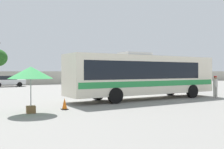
% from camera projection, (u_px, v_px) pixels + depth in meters
% --- Properties ---
extents(ground_plane, '(300.00, 300.00, 0.00)m').
position_uv_depth(ground_plane, '(100.00, 90.00, 29.60)').
color(ground_plane, gray).
extents(perimeter_wall, '(80.00, 0.30, 2.09)m').
position_uv_depth(perimeter_wall, '(63.00, 78.00, 42.69)').
color(perimeter_wall, '#B2AD9E').
rests_on(perimeter_wall, ground_plane).
extents(coach_bus_cream_green, '(12.42, 3.38, 3.48)m').
position_uv_depth(coach_bus_cream_green, '(143.00, 74.00, 19.39)').
color(coach_bus_cream_green, silver).
rests_on(coach_bus_cream_green, ground_plane).
extents(attendant_by_bus_door, '(0.49, 0.49, 1.73)m').
position_uv_depth(attendant_by_bus_door, '(215.00, 85.00, 20.30)').
color(attendant_by_bus_door, '#B7B2A8').
rests_on(attendant_by_bus_door, ground_plane).
extents(vendor_umbrella_near_gate_green, '(2.20, 2.20, 2.34)m').
position_uv_depth(vendor_umbrella_near_gate_green, '(31.00, 73.00, 12.93)').
color(vendor_umbrella_near_gate_green, gray).
rests_on(vendor_umbrella_near_gate_green, ground_plane).
extents(parked_car_second_white, '(4.28, 2.06, 1.49)m').
position_uv_depth(parked_car_second_white, '(8.00, 81.00, 35.24)').
color(parked_car_second_white, silver).
rests_on(parked_car_second_white, ground_plane).
extents(traffic_cone_on_apron, '(0.36, 0.36, 0.64)m').
position_uv_depth(traffic_cone_on_apron, '(65.00, 104.00, 14.13)').
color(traffic_cone_on_apron, black).
rests_on(traffic_cone_on_apron, ground_plane).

